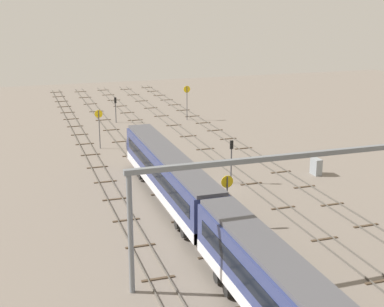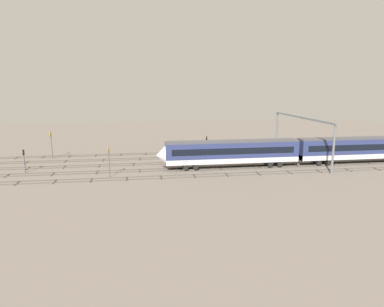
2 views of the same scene
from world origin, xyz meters
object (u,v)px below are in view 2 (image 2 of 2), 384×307
object	(u,v)px
signal_light_trackside_approach	(24,158)
speed_sign_far_trackside	(334,139)
speed_sign_distant_end	(109,157)
speed_sign_mid_trackside	(265,147)
speed_sign_near_foreground	(51,141)
train	(356,149)
overhead_gantry	(301,126)
signal_light_trackside_departure	(207,144)
relay_cabinet	(200,146)

from	to	relation	value
signal_light_trackside_approach	speed_sign_far_trackside	bearing A→B (deg)	-174.00
speed_sign_distant_end	signal_light_trackside_approach	size ratio (longest dim) A/B	1.27
speed_sign_mid_trackside	speed_sign_far_trackside	bearing A→B (deg)	-163.91
speed_sign_near_foreground	speed_sign_far_trackside	xyz separation A→B (m)	(-58.52, 4.82, -0.27)
train	speed_sign_mid_trackside	xyz separation A→B (m)	(16.86, -3.04, 0.46)
speed_sign_mid_trackside	overhead_gantry	bearing A→B (deg)	-165.91
signal_light_trackside_approach	overhead_gantry	bearing A→B (deg)	-176.20
signal_light_trackside_departure	speed_sign_far_trackside	bearing A→B (deg)	-179.51
signal_light_trackside_approach	relay_cabinet	xyz separation A→B (m)	(-32.87, -16.12, -1.73)
overhead_gantry	signal_light_trackside_approach	distance (m)	51.33
signal_light_trackside_departure	signal_light_trackside_approach	bearing A→B (deg)	10.61
speed_sign_far_trackside	signal_light_trackside_approach	size ratio (longest dim) A/B	1.32
speed_sign_near_foreground	signal_light_trackside_departure	bearing A→B (deg)	170.69
speed_sign_near_foreground	relay_cabinet	distance (m)	31.68
speed_sign_far_trackside	signal_light_trackside_approach	distance (m)	60.56
relay_cabinet	overhead_gantry	bearing A→B (deg)	145.01
train	relay_cabinet	distance (m)	32.42
speed_sign_far_trackside	speed_sign_distant_end	xyz separation A→B (m)	(45.76, 11.15, -0.04)
signal_light_trackside_departure	train	bearing A→B (deg)	164.19
signal_light_trackside_approach	relay_cabinet	bearing A→B (deg)	-153.88
train	speed_sign_near_foreground	size ratio (longest dim) A/B	13.72
overhead_gantry	relay_cabinet	world-z (taller)	overhead_gantry
train	speed_sign_far_trackside	world-z (taller)	speed_sign_far_trackside
train	speed_sign_near_foreground	distance (m)	59.63
overhead_gantry	speed_sign_distant_end	size ratio (longest dim) A/B	4.83
speed_sign_near_foreground	speed_sign_distant_end	size ratio (longest dim) A/B	1.08
speed_sign_near_foreground	speed_sign_mid_trackside	size ratio (longest dim) A/B	1.19
speed_sign_mid_trackside	signal_light_trackside_departure	size ratio (longest dim) A/B	0.99
speed_sign_distant_end	train	bearing A→B (deg)	-176.03
train	signal_light_trackside_departure	xyz separation A→B (m)	(27.38, -7.75, 0.37)
overhead_gantry	signal_light_trackside_approach	world-z (taller)	overhead_gantry
overhead_gantry	speed_sign_near_foreground	size ratio (longest dim) A/B	4.46
signal_light_trackside_departure	overhead_gantry	bearing A→B (deg)	171.67
speed_sign_near_foreground	overhead_gantry	bearing A→B (deg)	171.06
train	speed_sign_near_foreground	bearing A→B (deg)	-12.41
train	speed_sign_mid_trackside	size ratio (longest dim) A/B	16.33
speed_sign_mid_trackside	speed_sign_far_trackside	size ratio (longest dim) A/B	0.87
signal_light_trackside_departure	speed_sign_distant_end	bearing A→B (deg)	31.11
speed_sign_mid_trackside	speed_sign_near_foreground	bearing A→B (deg)	-13.29
speed_sign_near_foreground	speed_sign_mid_trackside	bearing A→B (deg)	166.71
speed_sign_near_foreground	signal_light_trackside_departure	world-z (taller)	speed_sign_near_foreground
speed_sign_distant_end	relay_cabinet	distance (m)	27.98
speed_sign_far_trackside	relay_cabinet	distance (m)	29.16
train	signal_light_trackside_departure	world-z (taller)	train
train	relay_cabinet	xyz separation A→B (m)	(27.06, -17.77, -1.75)
speed_sign_far_trackside	speed_sign_mid_trackside	bearing A→B (deg)	16.09
speed_sign_near_foreground	speed_sign_distant_end	world-z (taller)	speed_sign_near_foreground
speed_sign_distant_end	signal_light_trackside_departure	bearing A→B (deg)	-148.89
overhead_gantry	relay_cabinet	size ratio (longest dim) A/B	13.52
speed_sign_near_foreground	relay_cabinet	world-z (taller)	speed_sign_near_foreground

